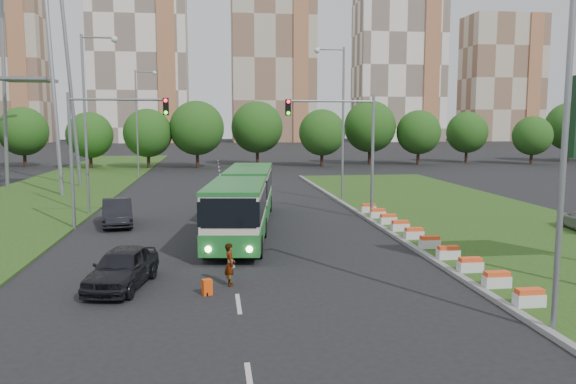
{
  "coord_description": "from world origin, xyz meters",
  "views": [
    {
      "loc": [
        -3.8,
        -25.06,
        6.35
      ],
      "look_at": [
        0.14,
        4.32,
        2.6
      ],
      "focal_mm": 35.0,
      "sensor_mm": 36.0,
      "label": 1
    }
  ],
  "objects": [
    {
      "name": "apartment_tower_ceast",
      "position": [
        15.0,
        150.0,
        25.0
      ],
      "size": [
        25.0,
        15.0,
        50.0
      ],
      "primitive_type": "cube",
      "color": "#BCAF97",
      "rests_on": "ground"
    },
    {
      "name": "ground",
      "position": [
        0.0,
        0.0,
        0.0
      ],
      "size": [
        360.0,
        360.0,
        0.0
      ],
      "primitive_type": "plane",
      "color": "black",
      "rests_on": "ground"
    },
    {
      "name": "pedestrian",
      "position": [
        -3.22,
        -3.73,
        0.83
      ],
      "size": [
        0.47,
        0.65,
        1.67
      ],
      "primitive_type": "imported",
      "rotation": [
        0.0,
        0.0,
        1.68
      ],
      "color": "gray",
      "rests_on": "ground"
    },
    {
      "name": "tree_line",
      "position": [
        10.0,
        55.0,
        4.5
      ],
      "size": [
        120.0,
        8.0,
        9.0
      ],
      "primitive_type": null,
      "color": "#1D4D14",
      "rests_on": "ground"
    },
    {
      "name": "traffic_mast_left",
      "position": [
        -10.38,
        9.0,
        5.35
      ],
      "size": [
        5.76,
        0.32,
        8.0
      ],
      "color": "gray",
      "rests_on": "ground"
    },
    {
      "name": "car_left_far",
      "position": [
        -9.66,
        9.92,
        0.81
      ],
      "size": [
        2.5,
        5.11,
        1.61
      ],
      "primitive_type": "imported",
      "rotation": [
        0.0,
        0.0,
        0.17
      ],
      "color": "black",
      "rests_on": "ground"
    },
    {
      "name": "grass_median",
      "position": [
        13.0,
        8.0,
        0.07
      ],
      "size": [
        14.0,
        60.0,
        0.15
      ],
      "primitive_type": "cube",
      "color": "#254614",
      "rests_on": "ground"
    },
    {
      "name": "articulated_bus",
      "position": [
        -2.12,
        7.67,
        1.76
      ],
      "size": [
        2.72,
        17.44,
        2.87
      ],
      "rotation": [
        0.0,
        0.0,
        -0.13
      ],
      "color": "beige",
      "rests_on": "ground"
    },
    {
      "name": "apartment_tower_cwest",
      "position": [
        -25.0,
        150.0,
        26.0
      ],
      "size": [
        28.0,
        15.0,
        52.0
      ],
      "primitive_type": "cube",
      "color": "#EFE3D0",
      "rests_on": "ground"
    },
    {
      "name": "traffic_mast_median",
      "position": [
        4.78,
        10.0,
        5.35
      ],
      "size": [
        5.76,
        0.32,
        8.0
      ],
      "color": "gray",
      "rests_on": "ground"
    },
    {
      "name": "midrise_east",
      "position": [
        90.0,
        150.0,
        20.0
      ],
      "size": [
        24.0,
        14.0,
        40.0
      ],
      "primitive_type": "cube",
      "color": "#BCAF97",
      "rests_on": "ground"
    },
    {
      "name": "car_left_near",
      "position": [
        -7.33,
        -3.43,
        0.78
      ],
      "size": [
        2.7,
        4.82,
        1.55
      ],
      "primitive_type": "imported",
      "rotation": [
        0.0,
        0.0,
        -0.2
      ],
      "color": "black",
      "rests_on": "ground"
    },
    {
      "name": "lane_markings",
      "position": [
        -3.0,
        20.0,
        0.0
      ],
      "size": [
        0.2,
        100.0,
        0.01
      ],
      "primitive_type": null,
      "color": "#B1B1AA",
      "rests_on": "ground"
    },
    {
      "name": "apartment_tower_east",
      "position": [
        55.0,
        150.0,
        23.5
      ],
      "size": [
        27.0,
        15.0,
        47.0
      ],
      "primitive_type": "cube",
      "color": "#EFE3D0",
      "rests_on": "ground"
    },
    {
      "name": "shopping_trolley",
      "position": [
        -4.1,
        -4.84,
        0.29
      ],
      "size": [
        0.34,
        0.36,
        0.58
      ],
      "rotation": [
        0.0,
        0.0,
        0.35
      ],
      "color": "#E4470C",
      "rests_on": "ground"
    },
    {
      "name": "median_kerb",
      "position": [
        6.05,
        8.0,
        0.09
      ],
      "size": [
        0.3,
        60.0,
        0.18
      ],
      "primitive_type": "cube",
      "color": "gray",
      "rests_on": "ground"
    },
    {
      "name": "street_lamps",
      "position": [
        -3.0,
        10.0,
        6.0
      ],
      "size": [
        36.0,
        60.0,
        12.0
      ],
      "primitive_type": null,
      "color": "gray",
      "rests_on": "ground"
    },
    {
      "name": "left_verge",
      "position": [
        -18.0,
        25.0,
        0.05
      ],
      "size": [
        12.0,
        110.0,
        0.1
      ],
      "primitive_type": "cube",
      "color": "#254614",
      "rests_on": "ground"
    },
    {
      "name": "flower_planters",
      "position": [
        6.7,
        1.9,
        0.45
      ],
      "size": [
        1.1,
        20.3,
        0.6
      ],
      "primitive_type": null,
      "color": "silver",
      "rests_on": "grass_median"
    }
  ]
}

